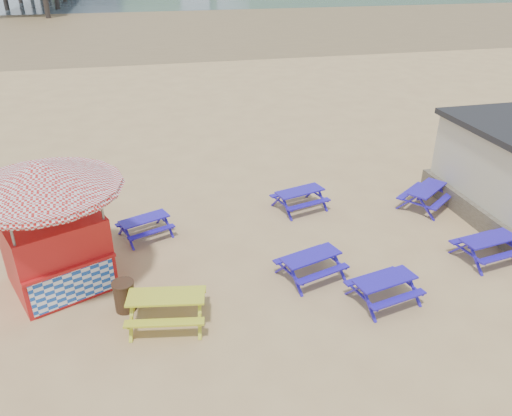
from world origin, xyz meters
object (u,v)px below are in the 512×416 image
object	(u,v)px
picnic_table_blue_a	(145,227)
picnic_table_yellow	(167,308)
litter_bin	(124,296)
ice_cream_kiosk	(47,210)
picnic_table_blue_b	(300,199)

from	to	relation	value
picnic_table_blue_a	picnic_table_yellow	bearing A→B (deg)	-106.63
picnic_table_blue_a	litter_bin	xyz separation A→B (m)	(-0.66, -3.66, 0.10)
picnic_table_yellow	ice_cream_kiosk	xyz separation A→B (m)	(-2.73, 2.31, 1.89)
picnic_table_blue_a	picnic_table_yellow	xyz separation A→B (m)	(0.36, -4.38, 0.07)
picnic_table_blue_b	picnic_table_yellow	world-z (taller)	picnic_table_yellow
picnic_table_blue_b	ice_cream_kiosk	xyz separation A→B (m)	(-7.80, -2.75, 1.93)
picnic_table_blue_a	ice_cream_kiosk	bearing A→B (deg)	-160.14
litter_bin	picnic_table_blue_a	bearing A→B (deg)	79.80
picnic_table_yellow	litter_bin	size ratio (longest dim) A/B	2.54
picnic_table_blue_b	litter_bin	distance (m)	7.48
picnic_table_yellow	ice_cream_kiosk	distance (m)	4.04
picnic_table_blue_a	picnic_table_blue_b	world-z (taller)	picnic_table_blue_b
ice_cream_kiosk	picnic_table_yellow	bearing A→B (deg)	-63.25
picnic_table_yellow	ice_cream_kiosk	size ratio (longest dim) A/B	0.40
picnic_table_blue_b	litter_bin	xyz separation A→B (m)	(-6.09, -4.34, 0.06)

